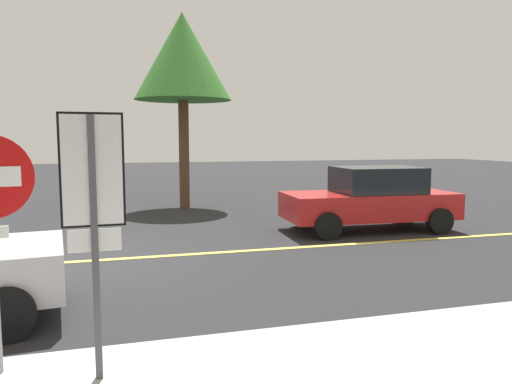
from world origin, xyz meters
TOP-DOWN VIEW (x-y plane):
  - ground_plane at (0.00, 0.00)m, footprint 80.00×80.00m
  - lane_marking_centre at (3.00, 0.00)m, footprint 28.00×0.16m
  - speed_limit_sign at (0.67, -5.10)m, footprint 0.54×0.06m
  - car_red_far_lane at (7.00, 1.41)m, footprint 4.33×2.10m
  - tree_left_verge at (3.02, 6.83)m, footprint 3.18×3.18m

SIDE VIEW (x-z plane):
  - ground_plane at x=0.00m, z-range 0.00..0.00m
  - lane_marking_centre at x=3.00m, z-range 0.00..0.01m
  - car_red_far_lane at x=7.00m, z-range 0.00..1.60m
  - speed_limit_sign at x=0.67m, z-range 0.50..3.02m
  - tree_left_verge at x=3.02m, z-range 1.75..8.15m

